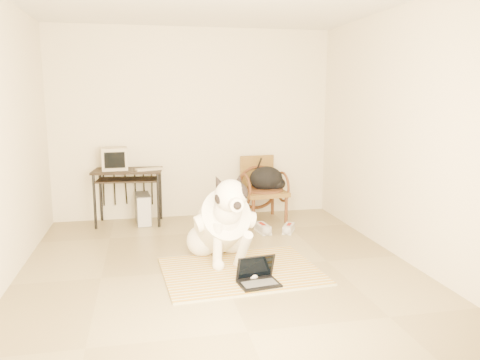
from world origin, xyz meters
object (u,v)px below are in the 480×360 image
object	(u,v)px
crt_monitor	(114,159)
pc_tower	(143,209)
rattan_chair	(262,188)
computer_desk	(128,177)
dog	(222,224)
backpack	(268,180)
laptop	(258,277)

from	to	relation	value
crt_monitor	pc_tower	distance (m)	0.79
rattan_chair	computer_desk	bearing A→B (deg)	176.75
dog	crt_monitor	bearing A→B (deg)	124.14
dog	crt_monitor	distance (m)	2.17
dog	backpack	xyz separation A→B (m)	(0.93, 1.58, 0.17)
rattan_chair	laptop	bearing A→B (deg)	-105.28
backpack	laptop	bearing A→B (deg)	-107.17
computer_desk	pc_tower	size ratio (longest dim) A/B	2.09
dog	laptop	xyz separation A→B (m)	(0.21, -0.73, -0.32)
laptop	rattan_chair	bearing A→B (deg)	74.72
laptop	computer_desk	world-z (taller)	computer_desk
computer_desk	pc_tower	bearing A→B (deg)	-3.83
laptop	backpack	world-z (taller)	backpack
laptop	pc_tower	bearing A→B (deg)	113.38
dog	laptop	world-z (taller)	dog
laptop	computer_desk	distance (m)	2.78
crt_monitor	rattan_chair	bearing A→B (deg)	-4.36
laptop	crt_monitor	world-z (taller)	crt_monitor
rattan_chair	backpack	xyz separation A→B (m)	(0.08, -0.01, 0.13)
laptop	pc_tower	xyz separation A→B (m)	(-1.04, 2.41, 0.13)
crt_monitor	pc_tower	size ratio (longest dim) A/B	0.77
dog	backpack	world-z (taller)	dog
laptop	dog	bearing A→B (deg)	106.37
laptop	pc_tower	distance (m)	2.63
rattan_chair	backpack	size ratio (longest dim) A/B	1.75
laptop	backpack	size ratio (longest dim) A/B	0.79
dog	backpack	size ratio (longest dim) A/B	2.74
dog	laptop	bearing A→B (deg)	-73.63
backpack	computer_desk	bearing A→B (deg)	176.52
computer_desk	crt_monitor	distance (m)	0.31
dog	computer_desk	bearing A→B (deg)	120.90
dog	pc_tower	xyz separation A→B (m)	(-0.83, 1.68, -0.20)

